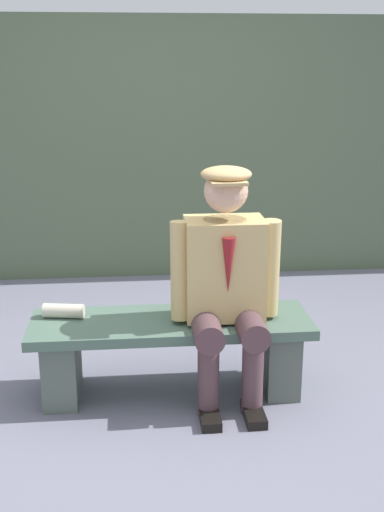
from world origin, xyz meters
TOP-DOWN VIEW (x-y plane):
  - ground_plane at (0.00, 0.00)m, footprint 30.00×30.00m
  - bench at (0.00, 0.00)m, footprint 1.50×0.47m
  - seated_man at (-0.28, 0.06)m, footprint 0.58×0.59m
  - rolled_magazine at (0.57, -0.08)m, footprint 0.23×0.11m
  - stadium_wall at (0.00, -2.16)m, footprint 12.00×0.24m

SIDE VIEW (x-z plane):
  - ground_plane at x=0.00m, z-range 0.00..0.00m
  - bench at x=0.00m, z-range 0.06..0.49m
  - rolled_magazine at x=0.57m, z-range 0.42..0.50m
  - seated_man at x=-0.28m, z-range 0.05..1.30m
  - stadium_wall at x=0.00m, z-range 0.00..2.10m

